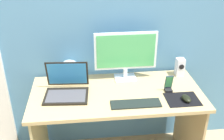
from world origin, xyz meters
TOP-DOWN VIEW (x-y plane):
  - wall_back at (0.00, 0.36)m, footprint 6.00×0.04m
  - desk at (0.00, 0.00)m, footprint 1.35×0.63m
  - monitor at (0.10, 0.22)m, footprint 0.52×0.14m
  - speaker_right at (0.58, 0.23)m, footprint 0.07×0.08m
  - laptop at (-0.39, 0.02)m, footprint 0.35×0.31m
  - fishbowl at (-0.37, 0.23)m, footprint 0.19×0.19m
  - keyboard_external at (0.12, -0.18)m, footprint 0.37×0.12m
  - mousepad at (0.48, -0.16)m, footprint 0.25×0.20m
  - mouse at (0.50, -0.18)m, footprint 0.07×0.11m
  - phone_in_dock at (0.41, -0.03)m, footprint 0.06×0.06m

SIDE VIEW (x-z plane):
  - desk at x=0.00m, z-range 0.22..0.97m
  - mousepad at x=0.48m, z-range 0.76..0.76m
  - keyboard_external at x=0.12m, z-range 0.76..0.77m
  - mouse at x=0.50m, z-range 0.76..0.80m
  - phone_in_dock at x=0.41m, z-range 0.74..0.88m
  - laptop at x=-0.39m, z-range 0.69..0.93m
  - speaker_right at x=0.58m, z-range 0.76..0.91m
  - fishbowl at x=-0.37m, z-range 0.75..0.94m
  - monitor at x=0.10m, z-range 0.78..1.20m
  - wall_back at x=0.00m, z-range 0.00..2.50m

